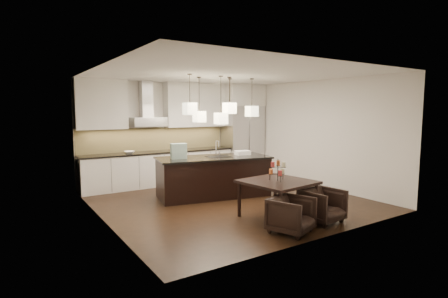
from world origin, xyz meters
TOP-DOWN VIEW (x-y plane):
  - floor at (0.00, 0.00)m, footprint 5.50×5.50m
  - ceiling at (0.00, 0.00)m, footprint 5.50×5.50m
  - wall_back at (0.00, 2.76)m, footprint 5.50×0.02m
  - wall_front at (0.00, -2.76)m, footprint 5.50×0.02m
  - wall_left at (-2.76, 0.00)m, footprint 0.02×5.50m
  - wall_right at (2.76, 0.00)m, footprint 0.02×5.50m
  - refrigerator at (2.10, 2.38)m, footprint 1.20×0.72m
  - fridge_panel at (2.10, 2.38)m, footprint 1.26×0.72m
  - lower_cabinets at (-0.62, 2.43)m, footprint 4.21×0.62m
  - countertop at (-0.62, 2.43)m, footprint 4.21×0.66m
  - backsplash at (-0.62, 2.73)m, footprint 4.21×0.02m
  - upper_cab_left at (-2.10, 2.57)m, footprint 1.25×0.35m
  - upper_cab_right at (0.55, 2.57)m, footprint 1.85×0.35m
  - hood_canopy at (-0.93, 2.48)m, footprint 0.90×0.52m
  - hood_chimney at (-0.93, 2.59)m, footprint 0.30×0.28m
  - fruit_bowl at (-1.48, 2.38)m, footprint 0.27×0.27m
  - island_body at (-0.07, 0.54)m, footprint 2.70×1.51m
  - island_top at (-0.07, 0.54)m, footprint 2.80×1.61m
  - faucet at (0.05, 0.62)m, footprint 0.15×0.26m
  - tote_bag at (-0.90, 0.69)m, footprint 0.38×0.25m
  - food_container at (0.72, 0.47)m, footprint 0.39×0.31m
  - dining_table at (0.08, -1.54)m, footprint 1.31×1.31m
  - candelabra at (0.08, -1.54)m, footprint 0.38×0.38m
  - candle_a at (0.21, -1.52)m, footprint 0.08×0.08m
  - candle_b at (-0.00, -1.43)m, footprint 0.08×0.08m
  - candle_c at (0.02, -1.66)m, footprint 0.08×0.08m
  - candle_d at (0.17, -1.44)m, footprint 0.08×0.08m
  - candle_e at (-0.05, -1.53)m, footprint 0.08×0.08m
  - candle_f at (0.11, -1.66)m, footprint 0.08×0.08m
  - armchair_left at (-0.29, -2.29)m, footprint 0.83×0.84m
  - armchair_right at (0.58, -2.19)m, footprint 0.71×0.73m
  - pendant_a at (-0.77, 0.37)m, footprint 0.24×0.24m
  - pendant_b at (-0.27, 0.85)m, footprint 0.24×0.24m
  - pendant_c at (0.33, 0.48)m, footprint 0.24×0.24m
  - pendant_d at (0.56, 0.80)m, footprint 0.24×0.24m
  - pendant_e at (1.02, 0.51)m, footprint 0.24×0.24m
  - pendant_f at (0.01, 0.35)m, footprint 0.24×0.24m

SIDE VIEW (x-z plane):
  - floor at x=0.00m, z-range -0.02..0.00m
  - armchair_left at x=-0.29m, z-range 0.00..0.60m
  - armchair_right at x=0.58m, z-range 0.00..0.61m
  - dining_table at x=0.08m, z-range 0.00..0.71m
  - lower_cabinets at x=-0.62m, z-range 0.00..0.88m
  - island_body at x=-0.07m, z-range 0.00..0.90m
  - candle_a at x=0.21m, z-range 0.83..0.92m
  - candle_b at x=0.00m, z-range 0.83..0.92m
  - candle_c at x=0.02m, z-range 0.83..0.92m
  - countertop at x=-0.62m, z-range 0.88..0.92m
  - candelabra at x=0.08m, z-range 0.71..1.12m
  - island_top at x=-0.07m, z-range 0.90..0.94m
  - fruit_bowl at x=-1.48m, z-range 0.92..0.98m
  - food_container at x=0.72m, z-range 0.94..1.04m
  - candle_d at x=0.17m, z-range 0.98..1.07m
  - candle_e at x=-0.05m, z-range 0.98..1.07m
  - candle_f at x=0.11m, z-range 0.98..1.07m
  - refrigerator at x=2.10m, z-range 0.00..2.15m
  - tote_bag at x=-0.90m, z-range 0.94..1.28m
  - faucet at x=0.05m, z-range 0.94..1.33m
  - backsplash at x=-0.62m, z-range 0.92..1.55m
  - wall_back at x=0.00m, z-range 0.00..2.80m
  - wall_front at x=0.00m, z-range 0.00..2.80m
  - wall_left at x=-2.76m, z-range 0.00..2.80m
  - wall_right at x=2.76m, z-range 0.00..2.80m
  - hood_canopy at x=-0.93m, z-range 1.60..1.84m
  - pendant_f at x=0.01m, z-range 1.71..1.97m
  - pendant_b at x=-0.27m, z-range 1.74..2.00m
  - pendant_e at x=1.02m, z-range 1.87..2.13m
  - pendant_a at x=-0.77m, z-range 1.93..2.19m
  - pendant_c at x=0.33m, z-range 1.94..2.20m
  - pendant_d at x=0.56m, z-range 1.94..2.20m
  - upper_cab_left at x=-2.10m, z-range 1.55..2.80m
  - upper_cab_right at x=0.55m, z-range 1.55..2.80m
  - hood_chimney at x=-0.93m, z-range 1.84..2.80m
  - fridge_panel at x=2.10m, z-range 2.15..2.80m
  - ceiling at x=0.00m, z-range 2.80..2.82m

